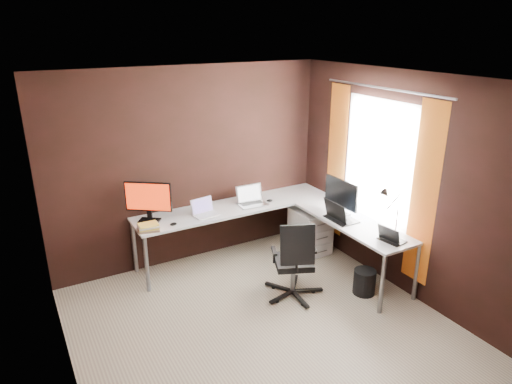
{
  "coord_description": "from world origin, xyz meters",
  "views": [
    {
      "loc": [
        -1.99,
        -3.41,
        2.93
      ],
      "look_at": [
        0.47,
        0.95,
        1.1
      ],
      "focal_mm": 32.0,
      "sensor_mm": 36.0,
      "label": 1
    }
  ],
  "objects_px": {
    "laptop_silver": "(251,200)",
    "wastebasket": "(364,282)",
    "book_stack": "(148,227)",
    "desk_lamp": "(389,207)",
    "drawer_pedestal": "(310,231)",
    "office_chair": "(294,274)",
    "monitor_left": "(148,199)",
    "laptop_black_small": "(391,238)",
    "laptop_black_big": "(339,216)",
    "monitor_right": "(341,195)",
    "laptop_white": "(204,211)"
  },
  "relations": [
    {
      "from": "monitor_right",
      "to": "laptop_silver",
      "type": "relative_size",
      "value": 1.46
    },
    {
      "from": "monitor_right",
      "to": "office_chair",
      "type": "xyz_separation_m",
      "value": [
        -0.87,
        -0.29,
        -0.71
      ]
    },
    {
      "from": "laptop_black_small",
      "to": "book_stack",
      "type": "distance_m",
      "value": 2.7
    },
    {
      "from": "monitor_right",
      "to": "book_stack",
      "type": "bearing_deg",
      "value": 69.46
    },
    {
      "from": "laptop_white",
      "to": "laptop_silver",
      "type": "bearing_deg",
      "value": -5.92
    },
    {
      "from": "book_stack",
      "to": "wastebasket",
      "type": "relative_size",
      "value": 0.95
    },
    {
      "from": "laptop_black_small",
      "to": "desk_lamp",
      "type": "distance_m",
      "value": 0.33
    },
    {
      "from": "drawer_pedestal",
      "to": "laptop_black_small",
      "type": "xyz_separation_m",
      "value": [
        0.04,
        -1.4,
        0.47
      ]
    },
    {
      "from": "desk_lamp",
      "to": "wastebasket",
      "type": "xyz_separation_m",
      "value": [
        -0.16,
        0.1,
        -0.93
      ]
    },
    {
      "from": "laptop_white",
      "to": "laptop_black_small",
      "type": "height_order",
      "value": "laptop_white"
    },
    {
      "from": "laptop_black_small",
      "to": "wastebasket",
      "type": "height_order",
      "value": "laptop_black_small"
    },
    {
      "from": "wastebasket",
      "to": "laptop_silver",
      "type": "bearing_deg",
      "value": 114.06
    },
    {
      "from": "monitor_left",
      "to": "laptop_white",
      "type": "bearing_deg",
      "value": 22.6
    },
    {
      "from": "laptop_white",
      "to": "laptop_silver",
      "type": "xyz_separation_m",
      "value": [
        0.68,
        0.03,
        0.01
      ]
    },
    {
      "from": "laptop_white",
      "to": "laptop_silver",
      "type": "height_order",
      "value": "laptop_silver"
    },
    {
      "from": "laptop_white",
      "to": "laptop_black_big",
      "type": "xyz_separation_m",
      "value": [
        1.34,
        -0.95,
        0.01
      ]
    },
    {
      "from": "laptop_black_big",
      "to": "monitor_left",
      "type": "bearing_deg",
      "value": 60.9
    },
    {
      "from": "drawer_pedestal",
      "to": "book_stack",
      "type": "height_order",
      "value": "book_stack"
    },
    {
      "from": "drawer_pedestal",
      "to": "laptop_white",
      "type": "height_order",
      "value": "laptop_white"
    },
    {
      "from": "monitor_left",
      "to": "monitor_right",
      "type": "xyz_separation_m",
      "value": [
        2.11,
        -0.96,
        -0.01
      ]
    },
    {
      "from": "laptop_silver",
      "to": "desk_lamp",
      "type": "distance_m",
      "value": 1.83
    },
    {
      "from": "drawer_pedestal",
      "to": "desk_lamp",
      "type": "relative_size",
      "value": 1.07
    },
    {
      "from": "monitor_right",
      "to": "laptop_silver",
      "type": "distance_m",
      "value": 1.17
    },
    {
      "from": "laptop_black_small",
      "to": "book_stack",
      "type": "xyz_separation_m",
      "value": [
        -2.2,
        1.57,
        -0.0
      ]
    },
    {
      "from": "drawer_pedestal",
      "to": "monitor_left",
      "type": "bearing_deg",
      "value": 168.15
    },
    {
      "from": "book_stack",
      "to": "office_chair",
      "type": "bearing_deg",
      "value": -36.75
    },
    {
      "from": "monitor_right",
      "to": "desk_lamp",
      "type": "xyz_separation_m",
      "value": [
        0.04,
        -0.76,
        0.09
      ]
    },
    {
      "from": "book_stack",
      "to": "desk_lamp",
      "type": "height_order",
      "value": "desk_lamp"
    },
    {
      "from": "laptop_black_big",
      "to": "book_stack",
      "type": "height_order",
      "value": "laptop_black_big"
    },
    {
      "from": "laptop_white",
      "to": "laptop_black_big",
      "type": "height_order",
      "value": "laptop_black_big"
    },
    {
      "from": "laptop_silver",
      "to": "wastebasket",
      "type": "relative_size",
      "value": 1.28
    },
    {
      "from": "laptop_black_big",
      "to": "office_chair",
      "type": "height_order",
      "value": "laptop_black_big"
    },
    {
      "from": "drawer_pedestal",
      "to": "wastebasket",
      "type": "relative_size",
      "value": 2.04
    },
    {
      "from": "office_chair",
      "to": "wastebasket",
      "type": "height_order",
      "value": "office_chair"
    },
    {
      "from": "drawer_pedestal",
      "to": "wastebasket",
      "type": "xyz_separation_m",
      "value": [
        -0.08,
        -1.18,
        -0.15
      ]
    },
    {
      "from": "laptop_silver",
      "to": "wastebasket",
      "type": "height_order",
      "value": "laptop_silver"
    },
    {
      "from": "monitor_right",
      "to": "laptop_silver",
      "type": "xyz_separation_m",
      "value": [
        -0.79,
        0.84,
        -0.2
      ]
    },
    {
      "from": "laptop_black_big",
      "to": "laptop_black_small",
      "type": "relative_size",
      "value": 1.3
    },
    {
      "from": "laptop_black_big",
      "to": "wastebasket",
      "type": "bearing_deg",
      "value": -179.08
    },
    {
      "from": "desk_lamp",
      "to": "wastebasket",
      "type": "bearing_deg",
      "value": 143.73
    },
    {
      "from": "monitor_right",
      "to": "book_stack",
      "type": "height_order",
      "value": "monitor_right"
    },
    {
      "from": "drawer_pedestal",
      "to": "wastebasket",
      "type": "bearing_deg",
      "value": -93.72
    },
    {
      "from": "monitor_left",
      "to": "laptop_black_small",
      "type": "bearing_deg",
      "value": -4.97
    },
    {
      "from": "laptop_silver",
      "to": "book_stack",
      "type": "distance_m",
      "value": 1.42
    },
    {
      "from": "monitor_left",
      "to": "laptop_black_big",
      "type": "xyz_separation_m",
      "value": [
        1.98,
        -1.11,
        -0.22
      ]
    },
    {
      "from": "desk_lamp",
      "to": "wastebasket",
      "type": "height_order",
      "value": "desk_lamp"
    },
    {
      "from": "drawer_pedestal",
      "to": "book_stack",
      "type": "relative_size",
      "value": 2.14
    },
    {
      "from": "laptop_black_big",
      "to": "book_stack",
      "type": "bearing_deg",
      "value": 67.93
    },
    {
      "from": "laptop_white",
      "to": "office_chair",
      "type": "relative_size",
      "value": 0.34
    },
    {
      "from": "book_stack",
      "to": "office_chair",
      "type": "height_order",
      "value": "office_chair"
    }
  ]
}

